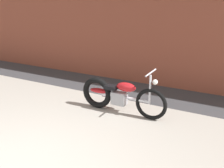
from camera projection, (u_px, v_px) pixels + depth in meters
sidewalk_slab at (77, 127)px, 4.99m from camera, size 36.00×3.50×0.01m
motorcycle_red at (116, 95)px, 5.56m from camera, size 2.01×0.58×1.03m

